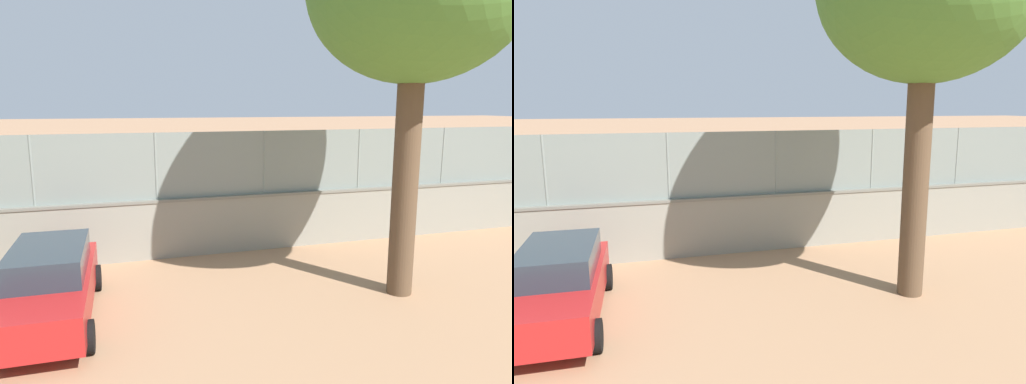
{
  "view_description": "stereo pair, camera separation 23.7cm",
  "coord_description": "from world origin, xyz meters",
  "views": [
    {
      "loc": [
        8.15,
        26.0,
        4.47
      ],
      "look_at": [
        3.33,
        8.95,
        1.13
      ],
      "focal_mm": 32.82,
      "sensor_mm": 36.0,
      "label": 1
    },
    {
      "loc": [
        7.92,
        26.06,
        4.47
      ],
      "look_at": [
        3.33,
        8.95,
        1.13
      ],
      "focal_mm": 32.82,
      "sensor_mm": 36.0,
      "label": 2
    }
  ],
  "objects": [
    {
      "name": "player_near_wall_returning",
      "position": [
        5.42,
        9.44,
        0.92
      ],
      "size": [
        1.17,
        0.73,
        1.56
      ],
      "color": "#591919",
      "rests_on": "ground_plane"
    },
    {
      "name": "parked_car_red",
      "position": [
        9.77,
        16.03,
        0.82
      ],
      "size": [
        1.86,
        4.5,
        1.57
      ],
      "color": "red",
      "rests_on": "ground_plane"
    },
    {
      "name": "player_crossing_court",
      "position": [
        5.43,
        5.07,
        0.85
      ],
      "size": [
        1.15,
        0.73,
        1.46
      ],
      "color": "#591919",
      "rests_on": "ground_plane"
    },
    {
      "name": "fence_panel_on_wall",
      "position": [
        0.82,
        12.33,
        2.71
      ],
      "size": [
        26.01,
        0.57,
        1.92
      ],
      "color": "gray",
      "rests_on": "perimeter_wall"
    },
    {
      "name": "player_at_service_line",
      "position": [
        2.39,
        8.12,
        0.9
      ],
      "size": [
        0.71,
        1.16,
        1.53
      ],
      "color": "#B2B2B2",
      "rests_on": "ground_plane"
    },
    {
      "name": "ground_plane",
      "position": [
        0.0,
        0.0,
        0.0
      ],
      "size": [
        260.0,
        260.0,
        0.0
      ],
      "primitive_type": "plane",
      "color": "tan"
    },
    {
      "name": "spare_ball_by_wall",
      "position": [
        6.21,
        11.01,
        0.1
      ],
      "size": [
        0.2,
        0.2,
        0.2
      ],
      "primitive_type": "sphere",
      "color": "#3399D8",
      "rests_on": "ground_plane"
    },
    {
      "name": "perimeter_wall",
      "position": [
        0.82,
        12.33,
        0.88
      ],
      "size": [
        26.48,
        0.96,
        1.75
      ],
      "color": "gray",
      "rests_on": "ground_plane"
    },
    {
      "name": "sports_ball",
      "position": [
        1.53,
        10.3,
        0.05
      ],
      "size": [
        0.1,
        0.1,
        0.1
      ],
      "primitive_type": "sphere",
      "color": "yellow",
      "rests_on": "ground_plane"
    }
  ]
}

